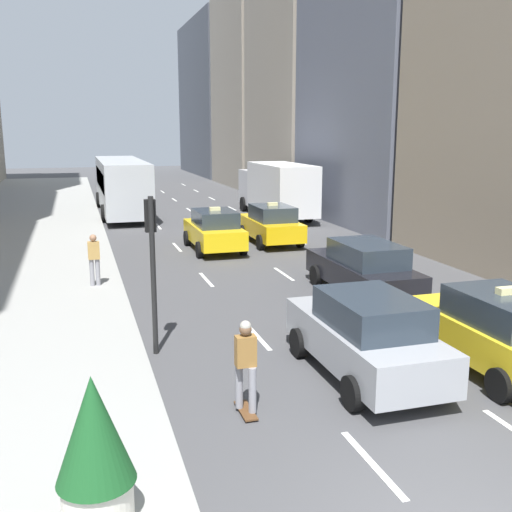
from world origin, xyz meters
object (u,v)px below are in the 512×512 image
at_px(skateboarder, 246,363).
at_px(traffic_light_pole, 152,249).
at_px(sedan_silver_behind, 364,268).
at_px(taxi_second, 497,331).
at_px(taxi_third, 271,224).
at_px(city_bus, 121,184).
at_px(sedan_black_near, 366,335).
at_px(pedestrian_far_walking, 94,257).
at_px(taxi_lead, 214,230).
at_px(box_truck, 276,188).
at_px(planter_with_shrub, 95,447).

height_order(skateboarder, traffic_light_pole, traffic_light_pole).
bearing_deg(sedan_silver_behind, taxi_second, -90.00).
distance_m(taxi_third, city_bus, 13.09).
bearing_deg(sedan_black_near, pedestrian_far_walking, 120.20).
xyz_separation_m(taxi_lead, box_truck, (5.60, 8.37, 0.83)).
height_order(taxi_second, city_bus, city_bus).
xyz_separation_m(box_truck, pedestrian_far_walking, (-10.66, -13.51, -0.64)).
xyz_separation_m(sedan_silver_behind, planter_with_shrub, (-8.26, -9.03, 0.29)).
bearing_deg(taxi_third, traffic_light_pole, -119.38).
relative_size(taxi_lead, pedestrian_far_walking, 2.67).
bearing_deg(taxi_third, taxi_lead, -163.35).
bearing_deg(city_bus, taxi_third, -64.55).
bearing_deg(box_truck, traffic_light_pole, -116.06).
bearing_deg(city_bus, skateboarder, -89.96).
relative_size(taxi_second, skateboarder, 2.52).
bearing_deg(pedestrian_far_walking, traffic_light_pole, -79.60).
relative_size(city_bus, skateboarder, 6.65).
bearing_deg(pedestrian_far_walking, taxi_second, -49.43).
bearing_deg(box_truck, sedan_silver_behind, -99.59).
xyz_separation_m(taxi_second, sedan_silver_behind, (0.00, 6.12, -0.01)).
bearing_deg(box_truck, skateboarder, -110.01).
bearing_deg(traffic_light_pole, taxi_third, 60.62).
xyz_separation_m(taxi_third, pedestrian_far_walking, (-7.86, -5.97, 0.19)).
xyz_separation_m(skateboarder, traffic_light_pole, (-1.16, 3.52, 1.45)).
bearing_deg(sedan_silver_behind, pedestrian_far_walking, 158.71).
bearing_deg(taxi_second, taxi_third, 90.00).
height_order(taxi_lead, taxi_second, same).
bearing_deg(taxi_lead, pedestrian_far_walking, -134.55).
bearing_deg(taxi_lead, skateboarder, -100.77).
bearing_deg(skateboarder, planter_with_shrub, -136.31).
xyz_separation_m(taxi_lead, city_bus, (-2.81, 12.63, 0.91)).
bearing_deg(sedan_silver_behind, box_truck, 80.41).
xyz_separation_m(taxi_lead, sedan_black_near, (-0.00, -13.82, 0.02)).
relative_size(taxi_third, traffic_light_pole, 1.22).
distance_m(sedan_silver_behind, box_truck, 16.83).
relative_size(taxi_second, city_bus, 0.38).
relative_size(sedan_silver_behind, traffic_light_pole, 1.33).
bearing_deg(planter_with_shrub, box_truck, 66.63).
bearing_deg(box_truck, sedan_black_near, -104.16).
relative_size(taxi_second, sedan_silver_behind, 0.92).
bearing_deg(sedan_silver_behind, city_bus, 105.08).
distance_m(taxi_lead, city_bus, 12.97).
bearing_deg(sedan_black_near, city_bus, 96.07).
relative_size(taxi_third, box_truck, 0.52).
height_order(city_bus, pedestrian_far_walking, city_bus).
bearing_deg(skateboarder, sedan_black_near, 17.06).
height_order(taxi_lead, planter_with_shrub, planter_with_shrub).
distance_m(taxi_third, planter_with_shrub, 19.86).
relative_size(skateboarder, planter_with_shrub, 0.89).
relative_size(taxi_lead, planter_with_shrub, 2.26).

